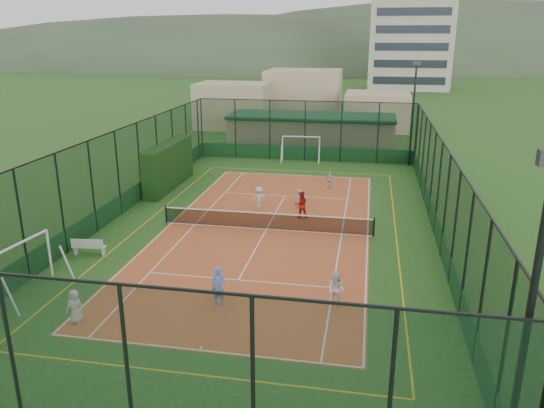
{
  "coord_description": "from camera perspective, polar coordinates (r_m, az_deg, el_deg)",
  "views": [
    {
      "loc": [
        5.23,
        -26.78,
        10.26
      ],
      "look_at": [
        0.15,
        0.88,
        1.2
      ],
      "focal_mm": 35.0,
      "sensor_mm": 36.0,
      "label": 1
    }
  ],
  "objects": [
    {
      "name": "coach",
      "position": [
        30.8,
        3.15,
        -0.06
      ],
      "size": [
        0.9,
        0.79,
        1.58
      ],
      "primitive_type": "imported",
      "rotation": [
        0.0,
        0.0,
        3.42
      ],
      "color": "#AD1A12",
      "rests_on": "court_slab"
    },
    {
      "name": "child_far_right",
      "position": [
        37.0,
        6.22,
        2.61
      ],
      "size": [
        0.74,
        0.46,
        1.17
      ],
      "primitive_type": "imported",
      "rotation": [
        0.0,
        0.0,
        2.87
      ],
      "color": "silver",
      "rests_on": "court_slab"
    },
    {
      "name": "tennis_net",
      "position": [
        28.97,
        -0.61,
        -1.77
      ],
      "size": [
        11.67,
        0.12,
        1.06
      ],
      "primitive_type": null,
      "color": "black",
      "rests_on": "ground"
    },
    {
      "name": "apartment_tower",
      "position": [
        109.09,
        14.85,
        19.79
      ],
      "size": [
        15.0,
        12.0,
        30.0
      ],
      "primitive_type": "cube",
      "color": "beige",
      "rests_on": "ground"
    },
    {
      "name": "futsal_goal_far",
      "position": [
        44.77,
        3.12,
        5.94
      ],
      "size": [
        3.26,
        1.09,
        2.07
      ],
      "primitive_type": null,
      "rotation": [
        0.0,
        0.0,
        0.05
      ],
      "color": "white",
      "rests_on": "ground"
    },
    {
      "name": "court_slab",
      "position": [
        29.15,
        -0.6,
        -2.74
      ],
      "size": [
        11.17,
        23.97,
        0.01
      ],
      "primitive_type": "cube",
      "color": "#A34424",
      "rests_on": "ground"
    },
    {
      "name": "distant_hills",
      "position": [
        177.16,
        8.98,
        14.33
      ],
      "size": [
        200.0,
        60.0,
        24.0
      ],
      "primitive_type": null,
      "color": "#384C33",
      "rests_on": "ground"
    },
    {
      "name": "white_bench",
      "position": [
        27.24,
        -19.07,
        -4.3
      ],
      "size": [
        1.62,
        0.61,
        0.89
      ],
      "primitive_type": null,
      "rotation": [
        0.0,
        0.0,
        0.12
      ],
      "color": "white",
      "rests_on": "ground"
    },
    {
      "name": "hedge_left",
      "position": [
        37.55,
        -11.05,
        4.09
      ],
      "size": [
        1.05,
        7.03,
        3.08
      ],
      "primitive_type": "cube",
      "color": "black",
      "rests_on": "ground"
    },
    {
      "name": "child_near_right",
      "position": [
        21.12,
        6.91,
        -9.12
      ],
      "size": [
        0.86,
        0.78,
        1.44
      ],
      "primitive_type": "imported",
      "rotation": [
        0.0,
        0.0,
        -0.41
      ],
      "color": "white",
      "rests_on": "court_slab"
    },
    {
      "name": "ground",
      "position": [
        29.15,
        -0.6,
        -2.75
      ],
      "size": [
        300.0,
        300.0,
        0.0
      ],
      "primitive_type": "plane",
      "color": "#244C1A",
      "rests_on": "ground"
    },
    {
      "name": "floodlight_ne",
      "position": [
        43.94,
        14.9,
        9.24
      ],
      "size": [
        0.6,
        0.26,
        8.25
      ],
      "primitive_type": null,
      "color": "black",
      "rests_on": "ground"
    },
    {
      "name": "child_far_back",
      "position": [
        32.74,
        2.99,
        0.66
      ],
      "size": [
        1.13,
        0.6,
        1.17
      ],
      "primitive_type": "imported",
      "rotation": [
        0.0,
        0.0,
        2.89
      ],
      "color": "white",
      "rests_on": "court_slab"
    },
    {
      "name": "perimeter_fence",
      "position": [
        28.37,
        -0.62,
        1.98
      ],
      "size": [
        18.12,
        34.12,
        5.0
      ],
      "primitive_type": null,
      "color": "black",
      "rests_on": "ground"
    },
    {
      "name": "floodlight_se",
      "position": [
        12.36,
        25.44,
        -13.84
      ],
      "size": [
        0.6,
        0.26,
        8.25
      ],
      "primitive_type": null,
      "color": "black",
      "rests_on": "ground"
    },
    {
      "name": "clubhouse",
      "position": [
        49.82,
        4.26,
        7.77
      ],
      "size": [
        15.2,
        7.2,
        3.15
      ],
      "primitive_type": null,
      "color": "tan",
      "rests_on": "ground"
    },
    {
      "name": "child_far_left",
      "position": [
        32.42,
        -1.39,
        0.67
      ],
      "size": [
        0.98,
        0.72,
        1.35
      ],
      "primitive_type": "imported",
      "rotation": [
        0.0,
        0.0,
        3.41
      ],
      "color": "silver",
      "rests_on": "court_slab"
    },
    {
      "name": "child_near_mid",
      "position": [
        21.14,
        -5.79,
        -8.8
      ],
      "size": [
        0.61,
        0.43,
        1.59
      ],
      "primitive_type": "imported",
      "rotation": [
        0.0,
        0.0,
        -0.09
      ],
      "color": "#4E85DE",
      "rests_on": "court_slab"
    },
    {
      "name": "futsal_goal_near",
      "position": [
        24.13,
        -25.28,
        -6.3
      ],
      "size": [
        3.48,
        1.4,
        2.18
      ],
      "primitive_type": null,
      "rotation": [
        0.0,
        0.0,
        1.44
      ],
      "color": "white",
      "rests_on": "ground"
    },
    {
      "name": "child_near_left",
      "position": [
        21.2,
        -20.44,
        -10.28
      ],
      "size": [
        0.66,
        0.45,
        1.31
      ],
      "primitive_type": "imported",
      "rotation": [
        0.0,
        0.0,
        0.05
      ],
      "color": "silver",
      "rests_on": "court_slab"
    },
    {
      "name": "tennis_balls",
      "position": [
        30.71,
        2.69,
        -1.6
      ],
      "size": [
        5.24,
        0.51,
        0.07
      ],
      "color": "#CCE033",
      "rests_on": "court_slab"
    }
  ]
}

